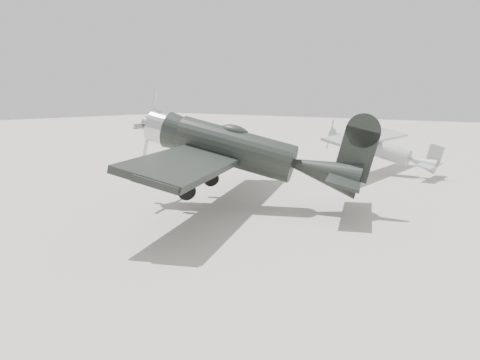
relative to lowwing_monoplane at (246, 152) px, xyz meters
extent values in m
plane|color=#A8A495|center=(0.77, -5.35, -2.34)|extent=(160.00, 160.00, 0.00)
cylinder|color=black|center=(-0.42, -0.17, 0.08)|extent=(5.21, 3.38, 1.59)
cone|color=black|center=(3.04, 1.26, 0.14)|extent=(3.29, 2.49, 1.47)
cylinder|color=#ACAFB1|center=(-3.61, -1.50, 0.08)|extent=(1.48, 1.69, 1.41)
cone|color=#ACAFB1|center=(-4.24, -1.76, 0.08)|extent=(0.61, 0.74, 0.63)
cube|color=#ACAFB1|center=(-4.16, -1.73, 0.08)|extent=(0.14, 0.21, 2.95)
ellipsoid|color=black|center=(-0.63, -0.26, 0.78)|extent=(1.45, 1.19, 0.52)
cube|color=black|center=(-1.15, -0.48, -0.31)|extent=(7.41, 13.47, 0.25)
cube|color=black|center=(3.88, 1.61, 0.20)|extent=(2.98, 4.87, 0.11)
cube|color=black|center=(4.03, 1.67, 1.16)|extent=(1.30, 0.63, 2.04)
cylinder|color=black|center=(-0.98, -2.06, -1.87)|extent=(0.78, 0.46, 0.77)
cylinder|color=black|center=(-2.15, 0.76, -1.87)|extent=(0.78, 0.46, 0.77)
cylinder|color=#333333|center=(-0.98, -2.06, -1.11)|extent=(0.16, 0.16, 1.59)
cylinder|color=#333333|center=(-2.15, 0.76, -1.11)|extent=(0.16, 0.16, 1.59)
cylinder|color=black|center=(4.14, 1.72, -0.35)|extent=(0.27, 0.18, 0.25)
cylinder|color=#9B9DA0|center=(0.71, 11.80, -0.76)|extent=(4.60, 1.05, 0.97)
cone|color=#9B9DA0|center=(3.80, 11.86, -0.76)|extent=(1.60, 0.91, 0.88)
cone|color=#9B9DA0|center=(-1.84, 11.76, -0.76)|extent=(0.54, 0.93, 0.92)
cube|color=#9B9DA0|center=(-2.19, 11.76, -0.76)|extent=(0.05, 0.12, 1.94)
cube|color=#9B9DA0|center=(0.36, 11.80, -0.21)|extent=(1.84, 9.72, 0.16)
cube|color=#9B9DA0|center=(4.24, 11.86, -0.72)|extent=(0.84, 3.01, 0.07)
cube|color=#9B9DA0|center=(4.32, 11.87, -0.14)|extent=(0.79, 0.08, 1.15)
cylinder|color=black|center=(0.02, 10.82, -2.10)|extent=(0.50, 0.13, 0.49)
cylinder|color=black|center=(-0.01, 12.76, -2.10)|extent=(0.50, 0.13, 0.49)
cylinder|color=#333333|center=(0.02, 10.82, -1.60)|extent=(0.08, 0.08, 1.06)
cylinder|color=#333333|center=(-0.01, 12.76, -1.60)|extent=(0.08, 0.08, 1.06)
cylinder|color=black|center=(4.41, 11.87, -1.02)|extent=(0.16, 0.06, 0.16)
camera|label=1|loc=(11.77, -15.55, 2.36)|focal=35.00mm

